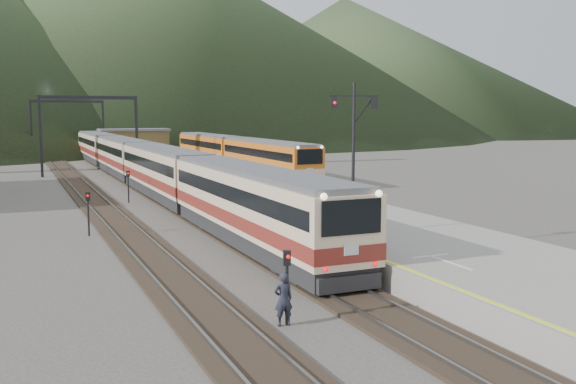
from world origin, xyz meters
name	(u,v)px	position (x,y,z in m)	size (l,w,h in m)	color
ground	(477,368)	(0.00, 0.00, 0.00)	(400.00, 400.00, 0.00)	#47423D
track_main	(150,190)	(0.00, 40.00, 0.07)	(2.60, 200.00, 0.23)	black
track_far	(86,193)	(-5.00, 40.00, 0.07)	(2.60, 200.00, 0.23)	black
track_second	(280,183)	(11.50, 40.00, 0.07)	(2.60, 200.00, 0.23)	black
platform	(223,184)	(5.60, 38.00, 0.50)	(8.00, 100.00, 1.00)	gray
gantry_near	(89,120)	(-2.85, 55.00, 5.59)	(9.55, 0.25, 8.00)	black
gantry_far	(68,118)	(-2.85, 80.00, 5.59)	(9.55, 0.25, 8.00)	black
station_shed	(134,140)	(5.60, 78.00, 2.57)	(9.40, 4.40, 3.10)	brown
hill_b	(123,26)	(30.00, 230.00, 37.50)	(220.00, 220.00, 75.00)	#2A4220
hill_c	(344,64)	(110.00, 210.00, 25.00)	(160.00, 160.00, 50.00)	#2A4220
main_train	(140,163)	(0.00, 44.21, 1.91)	(2.75, 75.46, 3.36)	beige
second_train	(235,155)	(11.50, 52.10, 1.87)	(2.69, 36.65, 3.28)	#CD661A
signal_mast	(354,141)	(3.43, 12.49, 5.06)	(2.13, 0.74, 6.63)	black
short_signal_a	(287,277)	(-3.05, 4.88, 1.46)	(0.26, 0.22, 2.27)	black
short_signal_b	(128,182)	(-2.86, 33.22, 1.46)	(0.25, 0.21, 2.27)	black
short_signal_c	(88,208)	(-6.85, 21.74, 1.46)	(0.24, 0.20, 2.27)	black
worker	(283,299)	(-3.17, 4.87, 0.81)	(0.59, 0.39, 1.62)	#232532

